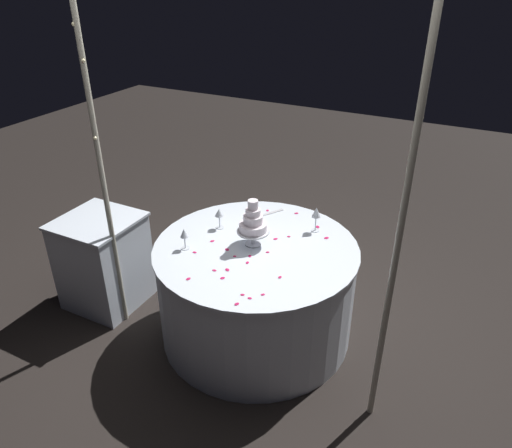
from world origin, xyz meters
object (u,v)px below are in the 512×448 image
(wine_glass_0, at_px, (316,213))
(wine_glass_2, at_px, (219,214))
(decorative_arch, at_px, (228,152))
(wine_glass_1, at_px, (184,234))
(main_table, at_px, (256,291))
(cake_knife, at_px, (265,214))
(side_table, at_px, (104,261))
(tiered_cake, at_px, (253,223))

(wine_glass_0, xyz_separation_m, wine_glass_2, (0.63, 0.27, -0.02))
(decorative_arch, distance_m, wine_glass_1, 0.81)
(decorative_arch, distance_m, main_table, 1.21)
(main_table, relative_size, wine_glass_0, 7.54)
(cake_knife, bearing_deg, side_table, 31.12)
(wine_glass_0, bearing_deg, tiered_cake, 50.12)
(decorative_arch, height_order, side_table, decorative_arch)
(main_table, distance_m, tiered_cake, 0.53)
(main_table, distance_m, wine_glass_2, 0.61)
(wine_glass_2, bearing_deg, cake_knife, -122.08)
(wine_glass_0, height_order, wine_glass_2, wine_glass_0)
(decorative_arch, bearing_deg, side_table, -5.93)
(tiered_cake, xyz_separation_m, wine_glass_2, (0.32, -0.10, -0.05))
(main_table, height_order, cake_knife, cake_knife)
(side_table, height_order, wine_glass_1, wine_glass_1)
(main_table, xyz_separation_m, wine_glass_2, (0.36, -0.12, 0.48))
(wine_glass_0, relative_size, cake_knife, 0.71)
(tiered_cake, xyz_separation_m, cake_knife, (0.12, -0.42, -0.16))
(main_table, xyz_separation_m, tiered_cake, (0.03, -0.02, 0.53))
(wine_glass_1, distance_m, wine_glass_2, 0.36)
(wine_glass_1, distance_m, cake_knife, 0.73)
(side_table, height_order, wine_glass_0, wine_glass_0)
(decorative_arch, height_order, wine_glass_2, decorative_arch)
(main_table, xyz_separation_m, side_table, (1.23, 0.21, 0.00))
(tiered_cake, relative_size, cake_knife, 1.27)
(tiered_cake, bearing_deg, wine_glass_0, -129.88)
(tiered_cake, relative_size, wine_glass_1, 2.21)
(side_table, bearing_deg, wine_glass_2, -159.54)
(main_table, height_order, wine_glass_1, wine_glass_1)
(decorative_arch, relative_size, wine_glass_0, 12.83)
(side_table, height_order, wine_glass_2, wine_glass_2)
(decorative_arch, height_order, main_table, decorative_arch)
(wine_glass_0, bearing_deg, side_table, 21.73)
(side_table, distance_m, cake_knife, 1.32)
(tiered_cake, bearing_deg, cake_knife, -74.32)
(decorative_arch, relative_size, tiered_cake, 7.14)
(side_table, xyz_separation_m, tiered_cake, (-1.20, -0.23, 0.53))
(main_table, distance_m, wine_glass_0, 0.70)
(wine_glass_2, bearing_deg, side_table, 20.46)
(wine_glass_1, bearing_deg, wine_glass_2, -99.81)
(wine_glass_2, bearing_deg, main_table, 161.67)
(main_table, distance_m, wine_glass_1, 0.68)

